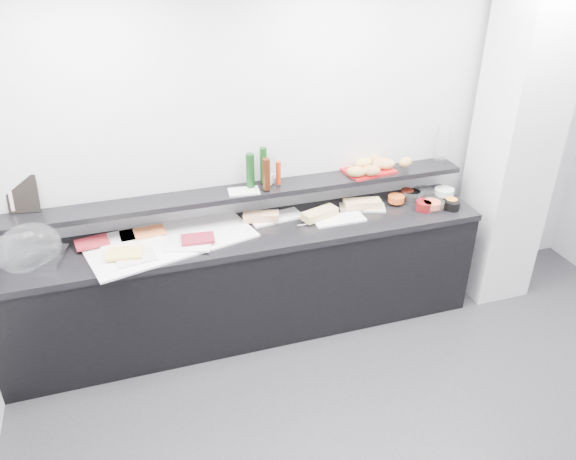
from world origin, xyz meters
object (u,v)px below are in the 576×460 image
object	(u,v)px
sandwich_plate_mid	(339,219)
bread_tray	(369,171)
framed_print	(22,194)
carafe	(442,145)
cloche_base	(30,258)
condiment_tray	(244,191)

from	to	relation	value
sandwich_plate_mid	bread_tray	distance (m)	0.50
framed_print	carafe	distance (m)	3.18
cloche_base	condiment_tray	distance (m)	1.52
cloche_base	bread_tray	distance (m)	2.55
cloche_base	framed_print	size ratio (longest dim) A/B	1.68
sandwich_plate_mid	condiment_tray	bearing A→B (deg)	164.17
cloche_base	framed_print	bearing A→B (deg)	102.94
cloche_base	sandwich_plate_mid	world-z (taller)	cloche_base
bread_tray	carafe	world-z (taller)	carafe
sandwich_plate_mid	condiment_tray	xyz separation A→B (m)	(-0.69, 0.19, 0.25)
bread_tray	cloche_base	bearing A→B (deg)	174.45
cloche_base	bread_tray	world-z (taller)	bread_tray
framed_print	bread_tray	world-z (taller)	framed_print
condiment_tray	carafe	xyz separation A→B (m)	(1.68, 0.08, 0.14)
cloche_base	framed_print	distance (m)	0.44
condiment_tray	carafe	distance (m)	1.68
sandwich_plate_mid	framed_print	xyz separation A→B (m)	(-2.18, 0.34, 0.37)
condiment_tray	carafe	size ratio (longest dim) A/B	0.75
condiment_tray	framed_print	bearing A→B (deg)	179.28
framed_print	carafe	size ratio (longest dim) A/B	0.87
sandwich_plate_mid	carafe	size ratio (longest dim) A/B	1.31
framed_print	condiment_tray	world-z (taller)	framed_print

